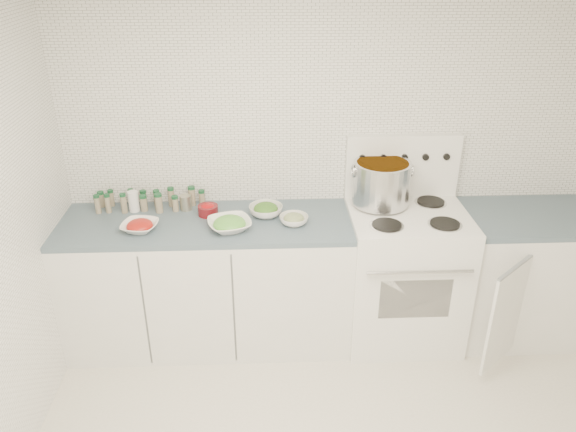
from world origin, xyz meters
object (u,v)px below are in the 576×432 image
Objects in this scene: bowl_tomato at (140,226)px; bowl_snowpea at (230,224)px; stove at (403,271)px; stock_pot at (381,181)px.

bowl_snowpea reaches higher than bowl_tomato.
bowl_tomato is at bearing 178.89° from bowl_snowpea.
stove is at bearing 5.70° from bowl_snowpea.
stock_pot is 1.02m from bowl_snowpea.
stock_pot is (-0.17, 0.14, 0.60)m from stove.
stove reaches higher than stock_pot.
stock_pot is 1.55m from bowl_tomato.
bowl_tomato is (-1.69, -0.10, 0.43)m from stove.
bowl_snowpea is at bearing -1.11° from bowl_tomato.
stove is at bearing -39.58° from stock_pot.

